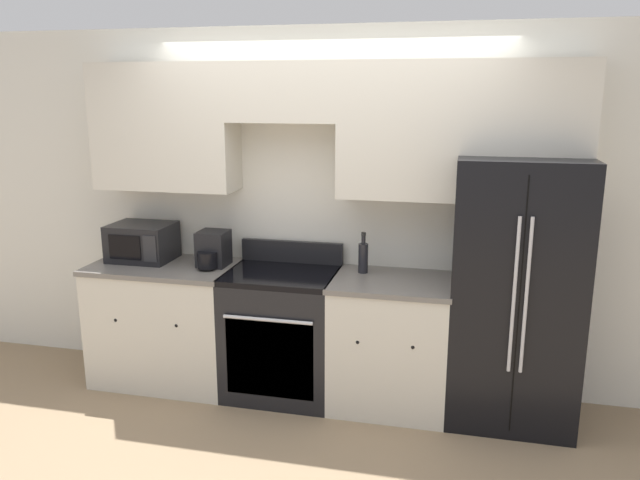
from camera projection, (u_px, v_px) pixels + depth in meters
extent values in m
plane|color=#937A5B|center=(310.00, 416.00, 4.24)|extent=(12.00, 12.00, 0.00)
cube|color=silver|center=(331.00, 211.00, 4.56)|extent=(8.00, 0.06, 2.60)
cube|color=beige|center=(165.00, 127.00, 4.50)|extent=(1.04, 0.33, 0.90)
cube|color=beige|center=(285.00, 92.00, 4.24)|extent=(0.77, 0.33, 0.40)
cube|color=beige|center=(462.00, 131.00, 4.03)|extent=(1.60, 0.33, 0.90)
cube|color=beige|center=(167.00, 325.00, 4.69)|extent=(1.04, 0.62, 0.88)
cube|color=slate|center=(163.00, 267.00, 4.59)|extent=(1.07, 0.64, 0.03)
sphere|color=black|center=(116.00, 320.00, 4.43)|extent=(0.03, 0.03, 0.03)
sphere|color=black|center=(177.00, 326.00, 4.32)|extent=(0.03, 0.03, 0.03)
cube|color=beige|center=(390.00, 345.00, 4.32)|extent=(0.79, 0.62, 0.88)
cube|color=slate|center=(392.00, 282.00, 4.21)|extent=(0.81, 0.64, 0.03)
sphere|color=black|center=(358.00, 342.00, 4.04)|extent=(0.03, 0.03, 0.03)
sphere|color=black|center=(413.00, 347.00, 3.96)|extent=(0.03, 0.03, 0.03)
cube|color=black|center=(282.00, 336.00, 4.49)|extent=(0.77, 0.62, 0.87)
cube|color=black|center=(269.00, 359.00, 4.22)|extent=(0.62, 0.01, 0.56)
cube|color=black|center=(281.00, 275.00, 4.39)|extent=(0.77, 0.62, 0.04)
cube|color=black|center=(292.00, 252.00, 4.63)|extent=(0.77, 0.04, 0.16)
cylinder|color=silver|center=(267.00, 320.00, 4.12)|extent=(0.62, 0.02, 0.02)
cube|color=black|center=(515.00, 291.00, 4.08)|extent=(0.81, 0.72, 1.76)
cube|color=black|center=(519.00, 309.00, 3.75)|extent=(0.01, 0.01, 1.62)
cylinder|color=#B7B7BC|center=(514.00, 296.00, 3.71)|extent=(0.02, 0.02, 0.97)
cylinder|color=#B7B7BC|center=(526.00, 297.00, 3.69)|extent=(0.02, 0.02, 0.97)
cube|color=black|center=(142.00, 242.00, 4.68)|extent=(0.45, 0.36, 0.28)
cube|color=black|center=(125.00, 247.00, 4.52)|extent=(0.25, 0.01, 0.18)
cube|color=#262628|center=(150.00, 249.00, 4.47)|extent=(0.10, 0.01, 0.19)
cylinder|color=black|center=(363.00, 258.00, 4.35)|extent=(0.07, 0.07, 0.21)
cylinder|color=black|center=(363.00, 240.00, 4.32)|extent=(0.03, 0.03, 0.06)
cylinder|color=black|center=(364.00, 234.00, 4.31)|extent=(0.03, 0.03, 0.02)
cube|color=black|center=(213.00, 248.00, 4.53)|extent=(0.21, 0.21, 0.26)
cylinder|color=black|center=(207.00, 260.00, 4.44)|extent=(0.15, 0.15, 0.12)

